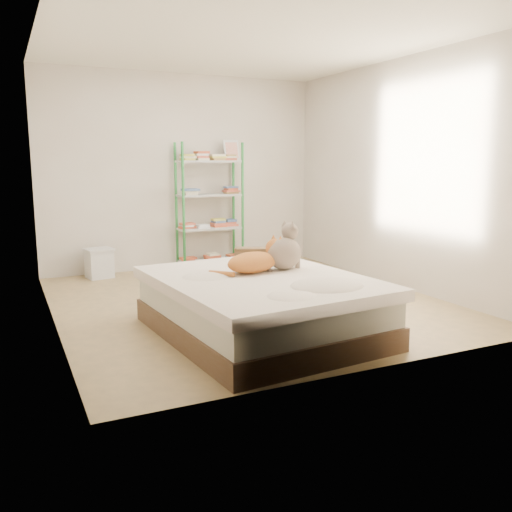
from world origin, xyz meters
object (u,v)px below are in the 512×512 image
bed (260,306)px  grey_cat (284,246)px  white_bin (99,263)px  shelf_unit (210,207)px  cardboard_box (255,263)px  orange_cat (252,260)px

bed → grey_cat: (0.33, 0.20, 0.46)m
grey_cat → white_bin: size_ratio=1.10×
bed → shelf_unit: bearing=72.6°
shelf_unit → bed: bearing=-102.5°
cardboard_box → white_bin: 1.97m
cardboard_box → white_bin: bearing=-175.8°
orange_cat → cardboard_box: bearing=53.7°
shelf_unit → cardboard_box: (0.31, -0.78, -0.66)m
orange_cat → shelf_unit: size_ratio=0.33×
orange_cat → white_bin: (-0.87, 2.72, -0.42)m
cardboard_box → white_bin: cardboard_box is taller
grey_cat → shelf_unit: shelf_unit is taller
grey_cat → cardboard_box: grey_cat is taller
grey_cat → white_bin: grey_cat is taller
white_bin → shelf_unit: bearing=1.2°
orange_cat → grey_cat: grey_cat is taller
white_bin → grey_cat: bearing=-66.3°
shelf_unit → white_bin: size_ratio=4.61×
bed → white_bin: (-0.86, 2.90, -0.06)m
shelf_unit → cardboard_box: shelf_unit is taller
orange_cat → cardboard_box: orange_cat is taller
bed → shelf_unit: size_ratio=1.20×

